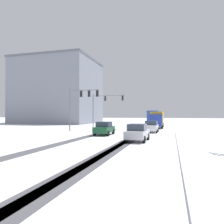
{
  "coord_description": "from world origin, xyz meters",
  "views": [
    {
      "loc": [
        6.9,
        -4.47,
        2.51
      ],
      "look_at": [
        0.0,
        20.4,
        2.8
      ],
      "focal_mm": 34.69,
      "sensor_mm": 36.0,
      "label": 1
    }
  ],
  "objects_px": {
    "traffic_signal_near_left": "(81,99)",
    "traffic_signal_far_left": "(104,103)",
    "car_silver_third": "(137,132)",
    "bus_oncoming": "(154,117)",
    "car_dark_green_second": "(104,128)",
    "car_white_lead": "(151,126)",
    "box_truck_delivery": "(157,119)",
    "office_building_far_left_block": "(59,92)"
  },
  "relations": [
    {
      "from": "traffic_signal_near_left",
      "to": "car_silver_third",
      "type": "bearing_deg",
      "value": -43.88
    },
    {
      "from": "car_dark_green_second",
      "to": "bus_oncoming",
      "type": "bearing_deg",
      "value": 83.0
    },
    {
      "from": "traffic_signal_near_left",
      "to": "car_dark_green_second",
      "type": "height_order",
      "value": "traffic_signal_near_left"
    },
    {
      "from": "car_white_lead",
      "to": "traffic_signal_near_left",
      "type": "bearing_deg",
      "value": -174.02
    },
    {
      "from": "traffic_signal_near_left",
      "to": "car_dark_green_second",
      "type": "bearing_deg",
      "value": -41.81
    },
    {
      "from": "traffic_signal_far_left",
      "to": "traffic_signal_near_left",
      "type": "relative_size",
      "value": 1.0
    },
    {
      "from": "traffic_signal_far_left",
      "to": "box_truck_delivery",
      "type": "distance_m",
      "value": 10.49
    },
    {
      "from": "car_silver_third",
      "to": "bus_oncoming",
      "type": "xyz_separation_m",
      "value": [
        -1.27,
        34.04,
        1.18
      ]
    },
    {
      "from": "bus_oncoming",
      "to": "office_building_far_left_block",
      "type": "distance_m",
      "value": 28.35
    },
    {
      "from": "traffic_signal_far_left",
      "to": "car_white_lead",
      "type": "distance_m",
      "value": 13.8
    },
    {
      "from": "bus_oncoming",
      "to": "traffic_signal_near_left",
      "type": "bearing_deg",
      "value": -109.32
    },
    {
      "from": "traffic_signal_near_left",
      "to": "traffic_signal_far_left",
      "type": "bearing_deg",
      "value": 87.94
    },
    {
      "from": "car_white_lead",
      "to": "bus_oncoming",
      "type": "bearing_deg",
      "value": 93.9
    },
    {
      "from": "car_dark_green_second",
      "to": "box_truck_delivery",
      "type": "xyz_separation_m",
      "value": [
        5.26,
        15.83,
        0.82
      ]
    },
    {
      "from": "car_white_lead",
      "to": "car_dark_green_second",
      "type": "bearing_deg",
      "value": -132.84
    },
    {
      "from": "car_white_lead",
      "to": "car_silver_third",
      "type": "relative_size",
      "value": 0.99
    },
    {
      "from": "car_silver_third",
      "to": "traffic_signal_near_left",
      "type": "bearing_deg",
      "value": 136.12
    },
    {
      "from": "traffic_signal_far_left",
      "to": "car_white_lead",
      "type": "xyz_separation_m",
      "value": [
        9.85,
        -8.86,
        -3.84
      ]
    },
    {
      "from": "traffic_signal_near_left",
      "to": "box_truck_delivery",
      "type": "distance_m",
      "value": 15.62
    },
    {
      "from": "car_white_lead",
      "to": "traffic_signal_far_left",
      "type": "bearing_deg",
      "value": 138.02
    },
    {
      "from": "car_dark_green_second",
      "to": "box_truck_delivery",
      "type": "relative_size",
      "value": 0.56
    },
    {
      "from": "car_white_lead",
      "to": "bus_oncoming",
      "type": "relative_size",
      "value": 0.37
    },
    {
      "from": "car_white_lead",
      "to": "car_silver_third",
      "type": "height_order",
      "value": "same"
    },
    {
      "from": "car_white_lead",
      "to": "car_dark_green_second",
      "type": "relative_size",
      "value": 0.99
    },
    {
      "from": "traffic_signal_far_left",
      "to": "car_silver_third",
      "type": "relative_size",
      "value": 1.57
    },
    {
      "from": "traffic_signal_far_left",
      "to": "car_dark_green_second",
      "type": "distance_m",
      "value": 15.66
    },
    {
      "from": "traffic_signal_near_left",
      "to": "bus_oncoming",
      "type": "distance_m",
      "value": 26.15
    },
    {
      "from": "traffic_signal_far_left",
      "to": "box_truck_delivery",
      "type": "xyz_separation_m",
      "value": [
        9.95,
        1.39,
        -3.02
      ]
    },
    {
      "from": "car_dark_green_second",
      "to": "car_white_lead",
      "type": "bearing_deg",
      "value": 47.16
    },
    {
      "from": "traffic_signal_far_left",
      "to": "office_building_far_left_block",
      "type": "height_order",
      "value": "office_building_far_left_block"
    },
    {
      "from": "traffic_signal_far_left",
      "to": "car_white_lead",
      "type": "bearing_deg",
      "value": -41.98
    },
    {
      "from": "office_building_far_left_block",
      "to": "car_white_lead",
      "type": "bearing_deg",
      "value": -41.39
    },
    {
      "from": "traffic_signal_near_left",
      "to": "office_building_far_left_block",
      "type": "relative_size",
      "value": 0.3
    },
    {
      "from": "car_silver_third",
      "to": "office_building_far_left_block",
      "type": "distance_m",
      "value": 46.81
    },
    {
      "from": "car_silver_third",
      "to": "bus_oncoming",
      "type": "relative_size",
      "value": 0.37
    },
    {
      "from": "car_white_lead",
      "to": "office_building_far_left_block",
      "type": "relative_size",
      "value": 0.19
    },
    {
      "from": "car_silver_third",
      "to": "bus_oncoming",
      "type": "distance_m",
      "value": 34.08
    },
    {
      "from": "traffic_signal_near_left",
      "to": "car_silver_third",
      "type": "height_order",
      "value": "traffic_signal_near_left"
    },
    {
      "from": "bus_oncoming",
      "to": "office_building_far_left_block",
      "type": "height_order",
      "value": "office_building_far_left_block"
    },
    {
      "from": "car_silver_third",
      "to": "office_building_far_left_block",
      "type": "relative_size",
      "value": 0.19
    },
    {
      "from": "traffic_signal_near_left",
      "to": "bus_oncoming",
      "type": "xyz_separation_m",
      "value": [
        8.61,
        24.54,
        -2.75
      ]
    },
    {
      "from": "car_silver_third",
      "to": "car_white_lead",
      "type": "bearing_deg",
      "value": 88.19
    }
  ]
}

